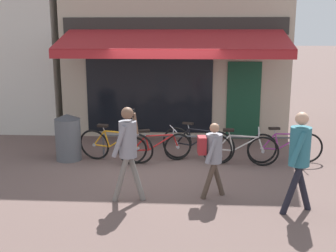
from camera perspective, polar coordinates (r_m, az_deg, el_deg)
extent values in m
plane|color=brown|center=(9.23, -0.85, -5.49)|extent=(160.00, 160.00, 0.00)
cube|color=tan|center=(12.85, 1.21, 13.33)|extent=(6.24, 3.00, 6.04)
cube|color=black|center=(11.50, -2.56, 4.54)|extent=(3.43, 0.04, 2.20)
cube|color=#143D28|center=(11.55, 10.19, 3.38)|extent=(0.90, 0.04, 2.10)
cube|color=#282623|center=(11.33, 0.90, 13.40)|extent=(5.92, 0.06, 0.44)
cube|color=maroon|center=(10.48, 0.68, 11.68)|extent=(5.61, 1.76, 0.50)
cube|color=maroon|center=(9.62, 0.42, 9.65)|extent=(5.61, 0.03, 0.20)
cylinder|color=#47494F|center=(9.57, 4.03, -1.43)|extent=(4.44, 0.04, 0.04)
cylinder|color=#47494F|center=(9.85, -8.73, -2.78)|extent=(0.04, 0.04, 0.55)
cylinder|color=#47494F|center=(9.91, 16.68, -3.10)|extent=(0.04, 0.04, 0.55)
torus|color=black|center=(9.30, -4.11, -3.05)|extent=(0.75, 0.33, 0.73)
cylinder|color=#9E9EA3|center=(9.30, -4.11, -3.05)|extent=(0.08, 0.08, 0.08)
torus|color=black|center=(9.73, -9.94, -2.50)|extent=(0.75, 0.33, 0.73)
cylinder|color=#9E9EA3|center=(9.73, -9.94, -2.50)|extent=(0.08, 0.08, 0.08)
cylinder|color=orange|center=(9.39, -6.47, -1.93)|extent=(0.57, 0.23, 0.39)
cylinder|color=orange|center=(9.33, -6.80, -0.84)|extent=(0.64, 0.19, 0.05)
cylinder|color=orange|center=(9.52, -8.28, -1.73)|extent=(0.13, 0.08, 0.38)
cylinder|color=orange|center=(9.65, -8.96, -2.65)|extent=(0.37, 0.12, 0.05)
cylinder|color=orange|center=(9.60, -9.28, -1.59)|extent=(0.31, 0.17, 0.38)
cylinder|color=orange|center=(9.25, -4.52, -2.05)|extent=(0.16, 0.06, 0.35)
cylinder|color=#9E9EA3|center=(9.46, -8.72, -0.36)|extent=(0.06, 0.04, 0.11)
cube|color=black|center=(9.44, -8.84, 0.04)|extent=(0.26, 0.16, 0.06)
cylinder|color=#9E9EA3|center=(9.18, -4.97, -0.63)|extent=(0.04, 0.05, 0.14)
cylinder|color=#9E9EA3|center=(9.16, -5.00, -0.23)|extent=(0.15, 0.51, 0.10)
torus|color=black|center=(9.55, 1.32, -2.85)|extent=(0.64, 0.31, 0.65)
cylinder|color=#9E9EA3|center=(9.55, 1.32, -2.85)|extent=(0.09, 0.09, 0.08)
torus|color=black|center=(9.30, -4.78, -3.32)|extent=(0.64, 0.31, 0.65)
cylinder|color=#9E9EA3|center=(9.30, -4.78, -3.32)|extent=(0.09, 0.09, 0.08)
cylinder|color=#B21E1E|center=(9.39, -0.94, -2.22)|extent=(0.56, 0.20, 0.34)
cylinder|color=#B21E1E|center=(9.33, -1.15, -1.28)|extent=(0.61, 0.25, 0.05)
cylinder|color=#B21E1E|center=(9.31, -2.83, -2.32)|extent=(0.11, 0.10, 0.34)
cylinder|color=#B21E1E|center=(9.34, -3.69, -3.29)|extent=(0.35, 0.16, 0.05)
cylinder|color=#B21E1E|center=(9.27, -3.92, -2.35)|extent=(0.31, 0.11, 0.34)
cylinder|color=#B21E1E|center=(9.48, 1.02, -2.03)|extent=(0.14, 0.11, 0.31)
cylinder|color=#9E9EA3|center=(9.23, -3.14, -1.08)|extent=(0.06, 0.05, 0.11)
cube|color=black|center=(9.21, -3.23, -0.68)|extent=(0.26, 0.18, 0.06)
cylinder|color=#9E9EA3|center=(9.39, 0.73, -0.79)|extent=(0.04, 0.04, 0.14)
cylinder|color=#9E9EA3|center=(9.37, 0.74, -0.38)|extent=(0.20, 0.50, 0.07)
torus|color=black|center=(9.41, 6.93, -2.93)|extent=(0.72, 0.36, 0.73)
cylinder|color=#9E9EA3|center=(9.41, 6.93, -2.93)|extent=(0.09, 0.09, 0.08)
torus|color=black|center=(9.74, 1.22, -2.30)|extent=(0.72, 0.36, 0.73)
cylinder|color=#9E9EA3|center=(9.74, 1.22, -2.30)|extent=(0.09, 0.09, 0.08)
cylinder|color=black|center=(9.50, 4.77, -1.73)|extent=(0.55, 0.19, 0.39)
cylinder|color=black|center=(9.48, 4.61, -0.59)|extent=(0.60, 0.25, 0.05)
cylinder|color=black|center=(9.60, 3.01, -1.50)|extent=(0.10, 0.11, 0.38)
cylinder|color=black|center=(9.68, 2.19, -2.46)|extent=(0.35, 0.16, 0.05)
cylinder|color=black|center=(9.66, 2.03, -1.34)|extent=(0.31, 0.10, 0.38)
cylinder|color=black|center=(9.40, 6.67, -1.87)|extent=(0.14, 0.12, 0.35)
cylinder|color=#9E9EA3|center=(9.59, 2.78, -0.06)|extent=(0.06, 0.05, 0.11)
cube|color=black|center=(9.58, 2.72, 0.36)|extent=(0.26, 0.18, 0.06)
cylinder|color=#9E9EA3|center=(9.38, 6.43, -0.39)|extent=(0.04, 0.05, 0.14)
cylinder|color=#9E9EA3|center=(9.37, 6.45, 0.04)|extent=(0.20, 0.50, 0.08)
torus|color=black|center=(9.35, 12.74, -3.37)|extent=(0.70, 0.21, 0.69)
cylinder|color=#9E9EA3|center=(9.35, 12.74, -3.37)|extent=(0.08, 0.08, 0.08)
torus|color=black|center=(9.36, 6.64, -3.13)|extent=(0.70, 0.21, 0.69)
cylinder|color=#9E9EA3|center=(9.36, 6.64, -3.13)|extent=(0.08, 0.08, 0.08)
cylinder|color=#BCB7B2|center=(9.29, 10.46, -2.41)|extent=(0.55, 0.14, 0.37)
cylinder|color=#BCB7B2|center=(9.22, 10.27, -1.38)|extent=(0.61, 0.10, 0.05)
cylinder|color=#BCB7B2|center=(9.28, 8.57, -2.29)|extent=(0.12, 0.08, 0.36)
cylinder|color=#BCB7B2|center=(9.35, 7.71, -3.22)|extent=(0.35, 0.07, 0.05)
cylinder|color=#BCB7B2|center=(9.29, 7.50, -2.20)|extent=(0.30, 0.11, 0.36)
cylinder|color=#BCB7B2|center=(9.29, 12.46, -2.44)|extent=(0.15, 0.07, 0.33)
cylinder|color=#9E9EA3|center=(9.20, 8.29, -0.96)|extent=(0.06, 0.04, 0.11)
cube|color=black|center=(9.18, 8.21, -0.55)|extent=(0.25, 0.13, 0.06)
cylinder|color=#9E9EA3|center=(9.20, 12.19, -1.09)|extent=(0.03, 0.05, 0.14)
cylinder|color=#9E9EA3|center=(9.18, 12.21, -0.68)|extent=(0.09, 0.52, 0.09)
torus|color=black|center=(9.90, 18.43, -2.85)|extent=(0.68, 0.12, 0.68)
cylinder|color=#9E9EA3|center=(9.90, 18.43, -2.85)|extent=(0.08, 0.07, 0.07)
torus|color=black|center=(9.59, 12.61, -2.99)|extent=(0.68, 0.12, 0.68)
cylinder|color=#9E9EA3|center=(9.59, 12.61, -2.99)|extent=(0.08, 0.07, 0.07)
cylinder|color=#892D7A|center=(9.74, 16.31, -2.05)|extent=(0.58, 0.10, 0.36)
cylinder|color=#892D7A|center=(9.69, 16.15, -1.05)|extent=(0.64, 0.09, 0.05)
cylinder|color=#892D7A|center=(9.64, 14.52, -2.04)|extent=(0.11, 0.04, 0.36)
cylinder|color=#892D7A|center=(9.64, 13.66, -3.01)|extent=(0.37, 0.07, 0.05)
cylinder|color=#892D7A|center=(9.59, 13.48, -2.01)|extent=(0.31, 0.07, 0.35)
cylinder|color=#892D7A|center=(9.84, 18.17, -1.97)|extent=(0.15, 0.04, 0.33)
cylinder|color=#9E9EA3|center=(9.58, 14.27, -0.74)|extent=(0.05, 0.02, 0.11)
cube|color=black|center=(9.56, 14.20, -0.33)|extent=(0.25, 0.12, 0.05)
cylinder|color=#9E9EA3|center=(9.78, 17.94, -0.67)|extent=(0.03, 0.03, 0.14)
cylinder|color=#9E9EA3|center=(9.76, 17.96, -0.27)|extent=(0.07, 0.52, 0.04)
cylinder|color=slate|center=(7.38, -4.28, -7.02)|extent=(0.33, 0.16, 0.82)
cylinder|color=slate|center=(7.31, -6.42, -7.27)|extent=(0.33, 0.16, 0.82)
cylinder|color=gray|center=(7.14, -5.46, -1.80)|extent=(0.35, 0.35, 0.62)
sphere|color=brown|center=(7.04, -5.54, 1.73)|extent=(0.21, 0.21, 0.21)
cylinder|color=gray|center=(7.01, -6.65, -2.10)|extent=(0.27, 0.09, 0.55)
cylinder|color=gray|center=(7.25, -4.67, -0.38)|extent=(0.20, 0.14, 0.27)
cylinder|color=brown|center=(7.22, -4.46, 0.23)|extent=(0.14, 0.16, 0.42)
cube|color=black|center=(7.15, -4.70, 1.75)|extent=(0.03, 0.07, 0.14)
cylinder|color=#47382D|center=(7.63, 6.76, -7.01)|extent=(0.28, 0.12, 0.67)
cylinder|color=#47382D|center=(7.45, 5.51, -7.45)|extent=(0.28, 0.12, 0.67)
cylinder|color=gray|center=(7.36, 6.25, -3.03)|extent=(0.31, 0.31, 0.51)
sphere|color=#A87A5B|center=(7.27, 6.32, -0.26)|extent=(0.17, 0.17, 0.17)
cylinder|color=gray|center=(7.20, 5.85, -3.39)|extent=(0.24, 0.15, 0.45)
cylinder|color=gray|center=(7.53, 6.63, -2.68)|extent=(0.24, 0.15, 0.45)
cube|color=maroon|center=(7.32, 4.61, -2.60)|extent=(0.16, 0.26, 0.30)
cylinder|color=black|center=(7.30, 17.76, -7.83)|extent=(0.34, 0.12, 0.82)
cylinder|color=black|center=(7.08, 16.37, -8.40)|extent=(0.34, 0.12, 0.82)
cylinder|color=#286675|center=(6.98, 17.45, -2.66)|extent=(0.34, 0.34, 0.63)
sphere|color=tan|center=(6.88, 17.70, 0.96)|extent=(0.21, 0.21, 0.21)
cylinder|color=#286675|center=(6.78, 17.14, -3.09)|extent=(0.28, 0.16, 0.56)
cylinder|color=#286675|center=(7.18, 17.74, -2.26)|extent=(0.28, 0.16, 0.56)
cylinder|color=#515459|center=(9.83, -13.36, -1.80)|extent=(0.57, 0.57, 0.95)
cone|color=#33353A|center=(9.72, -13.52, 1.25)|extent=(0.58, 0.58, 0.11)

